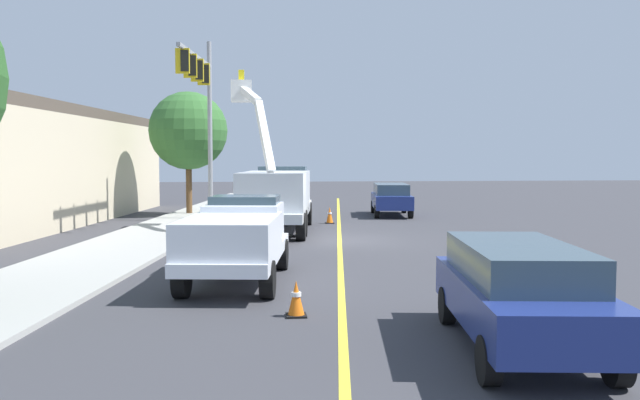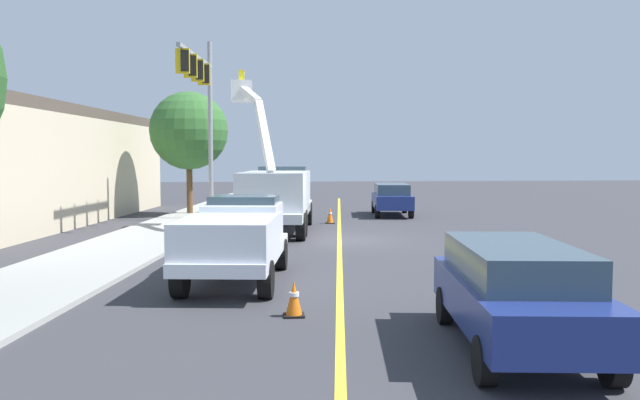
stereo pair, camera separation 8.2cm
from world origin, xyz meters
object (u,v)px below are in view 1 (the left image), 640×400
trailing_sedan (518,289)px  traffic_cone_leading (296,299)px  traffic_cone_mid_front (330,215)px  service_pickup_truck (237,237)px  passing_minivan (391,197)px  traffic_signal_mast (201,93)px  utility_bucket_truck (277,193)px

trailing_sedan → traffic_cone_leading: 4.26m
trailing_sedan → traffic_cone_leading: bearing=53.7°
trailing_sedan → traffic_cone_mid_front: size_ratio=6.40×
service_pickup_truck → traffic_cone_mid_front: service_pickup_truck is taller
passing_minivan → traffic_signal_mast: traffic_signal_mast is taller
traffic_cone_leading → utility_bucket_truck: bearing=-0.7°
utility_bucket_truck → traffic_cone_leading: utility_bucket_truck is taller
passing_minivan → utility_bucket_truck: bearing=137.4°
passing_minivan → trailing_sedan: same height
traffic_cone_mid_front → traffic_signal_mast: 8.12m
traffic_signal_mast → utility_bucket_truck: bearing=-132.5°
trailing_sedan → service_pickup_truck: bearing=37.3°
service_pickup_truck → trailing_sedan: size_ratio=1.16×
trailing_sedan → traffic_signal_mast: size_ratio=0.58×
utility_bucket_truck → traffic_cone_leading: size_ratio=12.09×
utility_bucket_truck → service_pickup_truck: bearing=172.7°
passing_minivan → traffic_cone_leading: passing_minivan is taller
traffic_cone_leading → traffic_cone_mid_front: size_ratio=0.89×
traffic_cone_mid_front → traffic_signal_mast: bearing=90.2°
trailing_sedan → traffic_cone_leading: trailing_sedan is taller
service_pickup_truck → traffic_cone_leading: bearing=-161.2°
service_pickup_truck → traffic_cone_mid_front: size_ratio=7.45×
utility_bucket_truck → passing_minivan: bearing=-42.6°
passing_minivan → traffic_cone_leading: size_ratio=7.16×
trailing_sedan → traffic_signal_mast: bearing=18.0°
utility_bucket_truck → traffic_cone_leading: 14.57m
passing_minivan → traffic_cone_leading: bearing=163.0°
service_pickup_truck → passing_minivan: service_pickup_truck is taller
traffic_cone_mid_front → trailing_sedan: bearing=-178.2°
service_pickup_truck → traffic_cone_leading: (-3.56, -1.21, -0.78)m
traffic_cone_mid_front → utility_bucket_truck: bearing=139.7°
utility_bucket_truck → traffic_signal_mast: 6.27m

